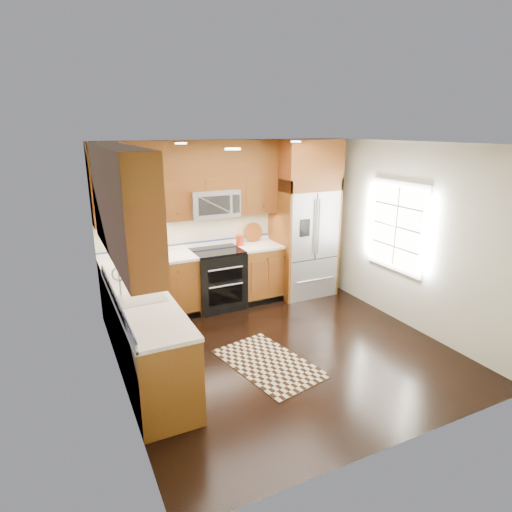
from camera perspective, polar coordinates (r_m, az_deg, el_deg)
name	(u,v)px	position (r m, az deg, el deg)	size (l,w,h in m)	color
ground	(283,349)	(5.73, 3.56, -12.23)	(4.00, 4.00, 0.00)	black
wall_back	(224,222)	(6.98, -4.31, 4.51)	(4.00, 0.02, 2.60)	beige
wall_left	(114,277)	(4.62, -18.36, -2.70)	(0.02, 4.00, 2.60)	beige
wall_right	(408,236)	(6.42, 19.57, 2.52)	(0.02, 4.00, 2.60)	beige
window	(397,227)	(6.52, 18.28, 3.75)	(0.04, 1.10, 1.30)	white
base_cabinets	(170,309)	(5.87, -11.39, -6.88)	(2.85, 3.00, 0.90)	brown
countertop	(176,271)	(5.84, -10.60, -2.02)	(2.86, 3.01, 0.04)	white
upper_cabinets	(165,189)	(5.65, -12.01, 8.79)	(2.85, 3.00, 1.15)	brown
range	(218,279)	(6.82, -5.08, -3.06)	(0.76, 0.67, 0.95)	black
microwave	(213,203)	(6.64, -5.75, 7.01)	(0.76, 0.40, 0.42)	#B2B2B7
refrigerator	(304,219)	(7.23, 6.45, 4.92)	(0.98, 0.75, 2.60)	#B2B2B7
sink_faucet	(139,294)	(4.97, -15.38, -4.85)	(0.54, 0.44, 0.37)	#B2B2B7
rug	(268,363)	(5.40, 1.67, -14.09)	(0.81, 1.36, 0.01)	black
knife_block	(159,247)	(6.60, -12.85, 1.19)	(0.10, 0.14, 0.27)	#A56D50
utensil_crock	(240,238)	(6.91, -2.15, 2.45)	(0.17, 0.17, 0.37)	maroon
cutting_board	(253,241)	(7.19, -0.37, 2.07)	(0.32, 0.32, 0.02)	brown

